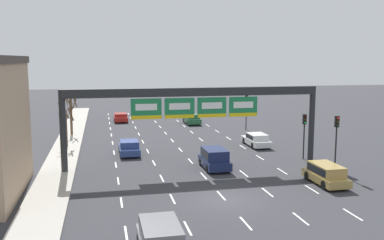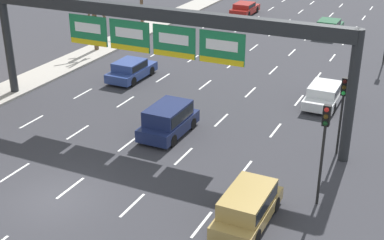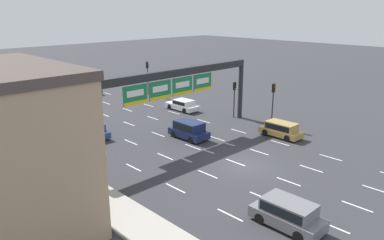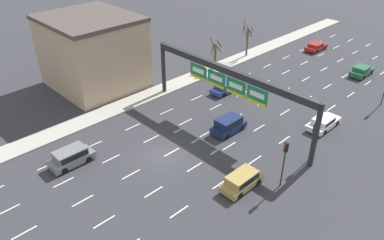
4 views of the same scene
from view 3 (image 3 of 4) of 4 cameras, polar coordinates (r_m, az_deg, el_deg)
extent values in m
plane|color=#333338|center=(30.55, 8.07, -6.94)|extent=(220.00, 220.00, 0.00)
cube|color=#A8A399|center=(23.51, -9.68, -14.47)|extent=(2.80, 110.00, 0.15)
cube|color=white|center=(23.71, 5.82, -14.21)|extent=(0.12, 2.00, 0.01)
cube|color=white|center=(26.75, -2.53, -10.34)|extent=(0.12, 2.00, 0.01)
cube|color=white|center=(30.32, -8.90, -7.16)|extent=(0.12, 2.00, 0.01)
cube|color=white|center=(34.25, -13.81, -4.62)|extent=(0.12, 2.00, 0.01)
cube|color=white|center=(38.42, -17.66, -2.59)|extent=(0.12, 2.00, 0.01)
cube|color=white|center=(42.78, -20.72, -0.96)|extent=(0.12, 2.00, 0.01)
cube|color=white|center=(47.26, -23.21, 0.37)|extent=(0.12, 2.00, 0.01)
cube|color=white|center=(51.84, -25.27, 1.47)|extent=(0.12, 2.00, 0.01)
cube|color=white|center=(56.49, -26.99, 2.38)|extent=(0.12, 2.00, 0.01)
cube|color=white|center=(23.95, 20.71, -14.96)|extent=(0.12, 2.00, 0.01)
cube|color=white|center=(26.03, 10.60, -11.44)|extent=(0.12, 2.00, 0.01)
cube|color=white|center=(28.83, 2.41, -8.26)|extent=(0.12, 2.00, 0.01)
cube|color=white|center=(32.16, -4.11, -5.57)|extent=(0.12, 2.00, 0.01)
cube|color=white|center=(35.89, -9.30, -3.35)|extent=(0.12, 2.00, 0.01)
cube|color=white|center=(39.90, -13.46, -1.55)|extent=(0.12, 2.00, 0.01)
cube|color=white|center=(44.11, -16.84, -0.07)|extent=(0.12, 2.00, 0.01)
cube|color=white|center=(48.47, -19.62, 1.14)|extent=(0.12, 2.00, 0.01)
cube|color=white|center=(52.94, -21.93, 2.15)|extent=(0.12, 2.00, 0.01)
cube|color=white|center=(57.50, -23.89, 3.00)|extent=(0.12, 2.00, 0.01)
cube|color=white|center=(62.13, -25.56, 3.72)|extent=(0.12, 2.00, 0.01)
cube|color=white|center=(66.81, -27.00, 4.34)|extent=(0.12, 2.00, 0.01)
cube|color=white|center=(26.66, 23.85, -11.96)|extent=(0.12, 2.00, 0.01)
cube|color=white|center=(28.54, 14.49, -9.08)|extent=(0.12, 2.00, 0.01)
cube|color=white|center=(31.11, 6.61, -6.43)|extent=(0.12, 2.00, 0.01)
cube|color=white|center=(34.23, 0.11, -4.13)|extent=(0.12, 2.00, 0.01)
cube|color=white|center=(37.75, -5.21, -2.19)|extent=(0.12, 2.00, 0.01)
cube|color=white|center=(41.58, -9.58, -0.58)|extent=(0.12, 2.00, 0.01)
cube|color=white|center=(45.63, -13.19, 0.76)|extent=(0.12, 2.00, 0.01)
cube|color=white|center=(49.86, -16.20, 1.87)|extent=(0.12, 2.00, 0.01)
cube|color=white|center=(54.22, -18.74, 2.80)|extent=(0.12, 2.00, 0.01)
cube|color=white|center=(58.68, -20.90, 3.58)|extent=(0.12, 2.00, 0.01)
cube|color=white|center=(63.22, -22.76, 4.25)|extent=(0.12, 2.00, 0.01)
cube|color=white|center=(67.83, -24.36, 4.83)|extent=(0.12, 2.00, 0.01)
cube|color=white|center=(29.49, 26.35, -9.50)|extent=(0.12, 2.00, 0.01)
cube|color=white|center=(31.20, 17.70, -7.08)|extent=(0.12, 2.00, 0.01)
cube|color=white|center=(33.57, 10.20, -4.83)|extent=(0.12, 2.00, 0.01)
cube|color=white|center=(36.47, 3.82, -2.84)|extent=(0.12, 2.00, 0.01)
cube|color=white|center=(39.80, -1.53, -1.13)|extent=(0.12, 2.00, 0.01)
cube|color=white|center=(43.45, -6.02, 0.31)|extent=(0.12, 2.00, 0.01)
cube|color=white|center=(47.34, -9.80, 1.52)|extent=(0.12, 2.00, 0.01)
cube|color=white|center=(51.43, -12.99, 2.54)|extent=(0.12, 2.00, 0.01)
cube|color=white|center=(55.66, -15.70, 3.40)|extent=(0.12, 2.00, 0.01)
cube|color=white|center=(60.02, -18.03, 4.13)|extent=(0.12, 2.00, 0.01)
cube|color=white|center=(64.46, -20.05, 4.76)|extent=(0.12, 2.00, 0.01)
cube|color=white|center=(68.99, -21.81, 5.30)|extent=(0.12, 2.00, 0.01)
cube|color=white|center=(33.97, 20.38, -5.39)|extent=(0.12, 2.00, 0.01)
cube|color=white|center=(36.16, 13.27, -3.44)|extent=(0.12, 2.00, 0.01)
cube|color=white|center=(38.87, 7.08, -1.69)|extent=(0.12, 2.00, 0.01)
cube|color=white|center=(42.01, 1.77, -0.17)|extent=(0.12, 2.00, 0.01)
cube|color=white|center=(45.48, -2.77, 1.13)|extent=(0.12, 2.00, 0.01)
cube|color=white|center=(49.21, -6.65, 2.23)|extent=(0.12, 2.00, 0.01)
cube|color=white|center=(53.15, -9.97, 3.17)|extent=(0.12, 2.00, 0.01)
cube|color=white|center=(57.26, -12.82, 3.97)|extent=(0.12, 2.00, 0.01)
cube|color=white|center=(61.50, -15.30, 4.65)|extent=(0.12, 2.00, 0.01)
cube|color=white|center=(65.85, -17.45, 5.23)|extent=(0.12, 2.00, 0.01)
cube|color=white|center=(70.28, -19.34, 5.74)|extent=(0.12, 2.00, 0.01)
cylinder|color=#232628|center=(29.84, -19.16, -1.43)|extent=(0.51, 0.51, 6.70)
cylinder|color=#232628|center=(43.01, 7.40, 4.70)|extent=(0.51, 0.51, 6.70)
cube|color=#232628|center=(34.82, -3.54, 7.04)|extent=(21.40, 0.60, 0.70)
cube|color=#197542|center=(32.30, -8.65, 3.80)|extent=(2.50, 0.08, 1.68)
cube|color=white|center=(32.23, -8.61, 4.05)|extent=(1.75, 0.02, 0.54)
cube|color=yellow|center=(32.42, -8.55, 2.60)|extent=(2.45, 0.02, 0.30)
cube|color=#197542|center=(33.93, -4.89, 4.54)|extent=(2.50, 0.08, 1.68)
cube|color=white|center=(33.87, -4.84, 4.78)|extent=(1.75, 0.02, 0.54)
cube|color=yellow|center=(34.05, -4.81, 3.40)|extent=(2.45, 0.02, 0.30)
cube|color=#197542|center=(35.70, -1.48, 5.20)|extent=(2.50, 0.08, 1.68)
cube|color=white|center=(35.64, -1.43, 5.43)|extent=(1.75, 0.02, 0.54)
cube|color=yellow|center=(35.81, -1.42, 4.11)|extent=(2.45, 0.02, 0.30)
cube|color=#197542|center=(37.59, 1.61, 5.78)|extent=(2.50, 0.08, 1.68)
cube|color=white|center=(37.53, 1.66, 5.99)|extent=(1.75, 0.02, 0.54)
cube|color=yellow|center=(37.69, 1.65, 4.74)|extent=(2.45, 0.02, 0.30)
cube|color=maroon|center=(57.96, -25.90, 3.35)|extent=(1.89, 4.27, 0.60)
cube|color=maroon|center=(57.62, -25.88, 3.82)|extent=(1.74, 2.22, 0.45)
cube|color=black|center=(57.62, -25.88, 3.82)|extent=(1.78, 2.04, 0.32)
cylinder|color=black|center=(58.95, -27.07, 3.23)|extent=(0.22, 0.66, 0.66)
cylinder|color=black|center=(59.45, -25.51, 3.53)|extent=(0.22, 0.66, 0.66)
cylinder|color=black|center=(56.55, -26.26, 2.83)|extent=(0.22, 0.66, 0.66)
cylinder|color=black|center=(57.07, -24.64, 3.15)|extent=(0.22, 0.66, 0.66)
cube|color=#A88947|center=(37.79, 13.37, -1.81)|extent=(1.77, 4.16, 0.55)
cube|color=#A88947|center=(37.58, 13.49, -0.89)|extent=(1.63, 2.91, 0.73)
cube|color=black|center=(37.58, 13.49, -0.89)|extent=(1.66, 2.68, 0.53)
cylinder|color=black|center=(37.85, 11.11, -1.87)|extent=(0.22, 0.66, 0.66)
cylinder|color=black|center=(39.11, 12.45, -1.35)|extent=(0.22, 0.66, 0.66)
cylinder|color=black|center=(36.58, 14.32, -2.74)|extent=(0.22, 0.66, 0.66)
cylinder|color=black|center=(37.89, 15.59, -2.16)|extent=(0.22, 0.66, 0.66)
cube|color=slate|center=(22.93, 14.30, -14.28)|extent=(1.90, 4.22, 0.68)
cube|color=slate|center=(22.56, 14.53, -12.74)|extent=(1.74, 2.95, 0.76)
cube|color=black|center=(22.56, 14.53, -12.74)|extent=(1.78, 2.72, 0.55)
cylinder|color=black|center=(22.99, 10.33, -14.55)|extent=(0.22, 0.66, 0.66)
cylinder|color=black|center=(24.24, 12.77, -12.94)|extent=(0.22, 0.66, 0.66)
cylinder|color=black|center=(21.88, 15.95, -16.70)|extent=(0.22, 0.66, 0.66)
cylinder|color=black|center=(23.20, 18.16, -14.85)|extent=(0.22, 0.66, 0.66)
cube|color=#235B38|center=(57.78, -15.35, 4.44)|extent=(1.90, 4.18, 0.68)
cube|color=#235B38|center=(57.44, -15.27, 5.00)|extent=(1.74, 2.17, 0.53)
cube|color=black|center=(57.44, -15.27, 5.00)|extent=(1.78, 2.00, 0.38)
cylinder|color=black|center=(58.51, -16.67, 4.27)|extent=(0.22, 0.66, 0.66)
cylinder|color=black|center=(59.30, -15.21, 4.55)|extent=(0.22, 0.66, 0.66)
cylinder|color=black|center=(56.34, -15.46, 3.91)|extent=(0.22, 0.66, 0.66)
cylinder|color=black|center=(57.17, -13.96, 4.20)|extent=(0.22, 0.66, 0.66)
cube|color=silver|center=(46.49, -1.51, 2.10)|extent=(1.86, 4.50, 0.57)
cube|color=silver|center=(46.16, -1.29, 2.73)|extent=(1.71, 2.34, 0.57)
cube|color=black|center=(46.16, -1.29, 2.73)|extent=(1.74, 2.15, 0.41)
cylinder|color=black|center=(46.97, -3.38, 2.03)|extent=(0.22, 0.66, 0.66)
cylinder|color=black|center=(48.05, -1.87, 2.39)|extent=(0.22, 0.66, 0.66)
cylinder|color=black|center=(45.02, -1.12, 1.42)|extent=(0.22, 0.66, 0.66)
cylinder|color=black|center=(46.15, 0.40, 1.80)|extent=(0.22, 0.66, 0.66)
cube|color=#19234C|center=(36.31, -0.49, -2.00)|extent=(1.90, 4.03, 0.68)
cube|color=#19234C|center=(36.05, -0.45, -0.87)|extent=(1.75, 2.82, 0.84)
cube|color=black|center=(36.05, -0.45, -0.87)|extent=(1.78, 2.59, 0.60)
cylinder|color=black|center=(36.67, -2.77, -2.17)|extent=(0.22, 0.66, 0.66)
cylinder|color=black|center=(37.77, -0.82, -1.59)|extent=(0.22, 0.66, 0.66)
cylinder|color=black|center=(34.99, -0.14, -3.09)|extent=(0.22, 0.66, 0.66)
cylinder|color=black|center=(36.14, 1.82, -2.44)|extent=(0.22, 0.66, 0.66)
cube|color=navy|center=(37.95, -15.08, -1.81)|extent=(1.85, 4.21, 0.61)
cube|color=navy|center=(37.56, -14.96, -1.04)|extent=(1.70, 2.19, 0.58)
cube|color=black|center=(37.56, -14.96, -1.04)|extent=(1.74, 2.01, 0.42)
cylinder|color=black|center=(38.71, -17.06, -1.89)|extent=(0.22, 0.66, 0.66)
cylinder|color=black|center=(39.44, -14.92, -1.37)|extent=(0.22, 0.66, 0.66)
cylinder|color=black|center=(36.58, -15.21, -2.81)|extent=(0.22, 0.66, 0.66)
cylinder|color=black|center=(37.35, -12.99, -2.24)|extent=(0.22, 0.66, 0.66)
cylinder|color=black|center=(54.94, -6.76, 5.83)|extent=(0.12, 0.12, 3.93)
cube|color=black|center=(54.54, -6.85, 8.33)|extent=(0.30, 0.24, 0.90)
sphere|color=red|center=(54.40, -6.78, 8.63)|extent=(0.20, 0.20, 0.20)
sphere|color=#412F0C|center=(54.44, -6.76, 8.31)|extent=(0.20, 0.20, 0.20)
sphere|color=#0E3515|center=(54.49, -6.75, 8.00)|extent=(0.20, 0.20, 0.20)
cylinder|color=black|center=(43.39, 6.42, 2.48)|extent=(0.12, 0.12, 3.23)
cube|color=black|center=(42.94, 6.51, 5.15)|extent=(0.30, 0.24, 0.90)
sphere|color=#3D0E0C|center=(42.80, 6.66, 5.52)|extent=(0.20, 0.20, 0.20)
sphere|color=#412F0C|center=(42.86, 6.64, 5.13)|extent=(0.20, 0.20, 0.20)
sphere|color=green|center=(42.92, 6.63, 4.73)|extent=(0.20, 0.20, 0.20)
cylinder|color=black|center=(40.58, 12.14, 1.59)|extent=(0.12, 0.12, 3.73)
cube|color=black|center=(40.06, 12.34, 4.79)|extent=(0.30, 0.24, 0.90)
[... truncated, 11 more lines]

